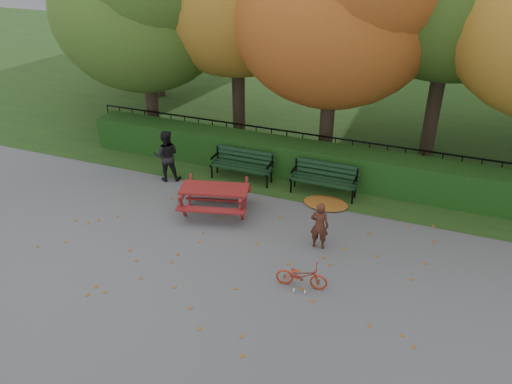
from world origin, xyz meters
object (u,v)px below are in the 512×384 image
(adult, at_px, (166,156))
(bicycle, at_px, (302,276))
(bench_left, at_px, (243,163))
(child, at_px, (319,225))
(bench_right, at_px, (324,177))
(picnic_table, at_px, (215,193))

(adult, height_order, bicycle, adult)
(bench_left, bearing_deg, child, -40.57)
(bench_right, distance_m, child, 2.55)
(bench_left, xyz_separation_m, picnic_table, (0.07, -2.00, 0.05))
(adult, bearing_deg, bench_left, 177.65)
(bench_right, xyz_separation_m, child, (0.52, -2.50, 0.06))
(child, bearing_deg, bench_right, -82.60)
(bench_left, distance_m, child, 3.84)
(bench_right, height_order, picnic_table, bench_right)
(bench_right, bearing_deg, bench_left, 180.00)
(bench_left, height_order, bicycle, bench_left)
(bench_right, distance_m, picnic_table, 3.07)
(bench_right, height_order, bicycle, bench_right)
(bench_left, bearing_deg, bench_right, 0.00)
(child, relative_size, bicycle, 1.08)
(bench_right, distance_m, adult, 4.48)
(bench_right, xyz_separation_m, adult, (-4.40, -0.80, 0.23))
(bench_left, bearing_deg, adult, -158.14)
(bench_right, xyz_separation_m, bicycle, (0.56, -4.00, -0.24))
(picnic_table, bearing_deg, bicycle, -49.33)
(child, bearing_deg, bench_left, -44.92)
(bicycle, bearing_deg, bench_left, 29.50)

